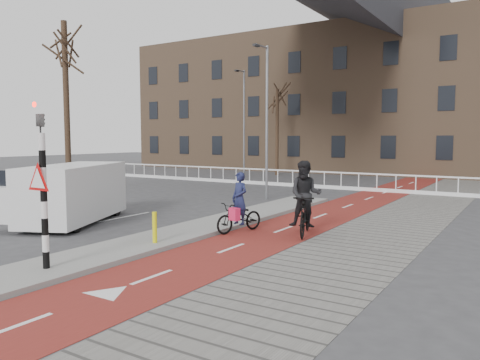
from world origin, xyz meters
The scene contains 15 objects.
ground centered at (0.00, 0.00, 0.00)m, with size 120.00×120.00×0.00m, color #38383A.
bike_lane centered at (1.50, 10.00, 0.01)m, with size 2.50×60.00×0.01m, color maroon.
sidewalk centered at (4.30, 10.00, 0.01)m, with size 3.00×60.00×0.01m, color slate.
curb_island centered at (-0.70, 4.00, 0.06)m, with size 1.80×16.00×0.12m, color gray.
traffic_signal centered at (-0.60, -2.02, 1.99)m, with size 0.80×0.80×3.68m.
bollard centered at (-0.31, 1.06, 0.53)m, with size 0.12×0.12×0.83m, color yellow.
cyclist_near centered at (0.55, 3.90, 0.63)m, with size 1.08×1.86×1.84m.
cyclist_far centered at (2.45, 4.55, 0.92)m, with size 1.20×2.18×2.22m.
van centered at (-5.07, 2.26, 1.05)m, with size 3.61×4.97×1.99m.
railing centered at (-5.00, 17.00, 0.31)m, with size 28.00×0.10×0.99m.
townhouse_row centered at (-3.00, 32.00, 7.81)m, with size 46.00×10.00×15.90m.
tree_left centered at (-12.24, 7.57, 4.38)m, with size 0.30×0.30×8.76m, color black.
tree_mid centered at (-8.84, 24.16, 3.31)m, with size 0.26×0.26×6.62m, color black.
streetlight_near centered at (-2.54, 11.17, 3.56)m, with size 0.12×0.12×7.12m, color slate.
streetlight_left centered at (-9.97, 21.14, 3.88)m, with size 0.12×0.12×7.76m, color slate.
Camera 1 is at (8.13, -8.06, 2.90)m, focal length 35.00 mm.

